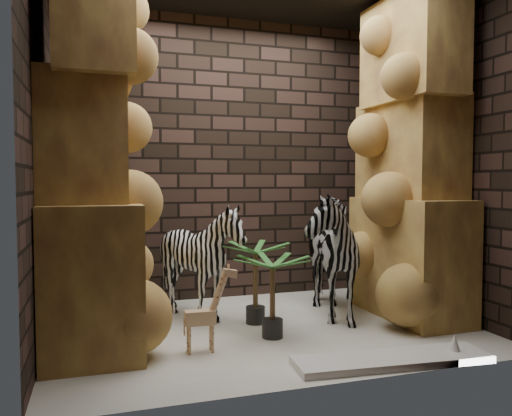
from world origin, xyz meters
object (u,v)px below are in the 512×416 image
object	(u,v)px
zebra_right	(321,243)
palm_front	(255,282)
palm_back	(272,296)
surfboard	(392,359)
zebra_left	(201,267)
giraffe_toy	(200,308)

from	to	relation	value
zebra_right	palm_front	xyz separation A→B (m)	(-0.67, -0.08, -0.32)
palm_back	surfboard	size ratio (longest dim) A/B	0.48
zebra_right	palm_front	distance (m)	0.75
zebra_left	palm_front	distance (m)	0.52
zebra_right	zebra_left	xyz separation A→B (m)	(-1.11, 0.19, -0.20)
palm_front	zebra_right	bearing A→B (deg)	6.38
zebra_right	giraffe_toy	distance (m)	1.50
surfboard	zebra_left	bearing A→B (deg)	129.90
zebra_right	palm_back	distance (m)	0.90
zebra_right	surfboard	size ratio (longest dim) A/B	0.99
zebra_left	surfboard	bearing A→B (deg)	-37.04
giraffe_toy	palm_back	xyz separation A→B (m)	(0.63, 0.17, 0.01)
palm_back	zebra_left	bearing A→B (deg)	122.64
giraffe_toy	zebra_right	bearing A→B (deg)	29.58
zebra_right	palm_back	xyz separation A→B (m)	(-0.66, -0.50, -0.35)
zebra_left	palm_back	xyz separation A→B (m)	(0.44, -0.69, -0.15)
zebra_right	surfboard	world-z (taller)	zebra_right
zebra_left	palm_front	size ratio (longest dim) A/B	1.45
palm_front	surfboard	xyz separation A→B (m)	(0.61, -1.22, -0.34)
zebra_left	palm_back	size ratio (longest dim) A/B	1.58
surfboard	zebra_right	bearing A→B (deg)	91.98
zebra_left	giraffe_toy	world-z (taller)	zebra_left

